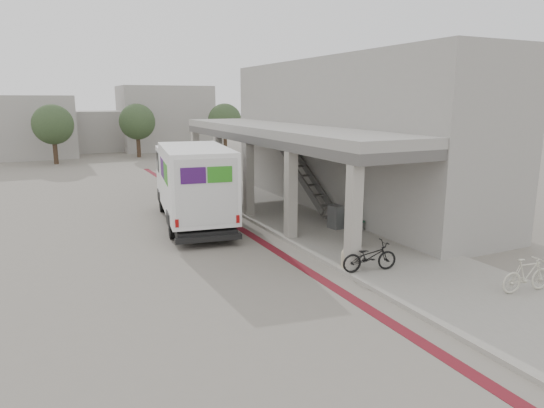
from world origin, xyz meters
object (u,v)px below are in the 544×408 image
utility_cabinet (336,217)px  bicycle_black (370,257)px  bicycle_cream (527,275)px  bench (349,220)px  fedex_truck (193,182)px

utility_cabinet → bicycle_black: bearing=-118.7°
bicycle_cream → bicycle_black: bearing=49.4°
bicycle_cream → bench: bearing=10.5°
utility_cabinet → bench: bearing=-10.9°
utility_cabinet → bicycle_black: size_ratio=0.54×
bench → utility_cabinet: 0.62m
bicycle_black → utility_cabinet: bearing=-11.2°
bench → utility_cabinet: utility_cabinet is taller
bicycle_black → bicycle_cream: 4.20m
utility_cabinet → bicycle_black: (-1.80, -4.63, -0.01)m
bench → utility_cabinet: (-0.60, 0.04, 0.17)m
fedex_truck → bicycle_cream: size_ratio=5.12×
bicycle_black → fedex_truck: bearing=29.7°
utility_cabinet → bicycle_cream: bicycle_cream is taller
fedex_truck → utility_cabinet: fedex_truck is taller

